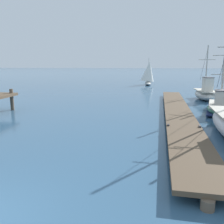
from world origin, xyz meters
The scene contains 4 objects.
floating_dock centered at (6.81, 12.77, 0.36)m, with size 3.83×22.84×0.53m.
fishing_boat_1 centered at (10.25, 14.38, 0.52)m, with size 3.23×6.98×6.81m.
fishing_boat_2 centered at (10.94, 21.29, 0.70)m, with size 1.89×4.91×5.53m.
distant_sailboat centered at (5.76, 38.63, 2.12)m, with size 2.68×4.60×4.65m.
Camera 1 is at (3.93, -4.25, 3.70)m, focal length 38.32 mm.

